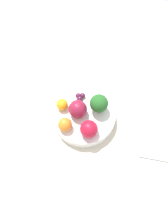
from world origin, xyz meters
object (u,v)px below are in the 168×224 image
(apple_red, at_px, (78,108))
(napkin, at_px, (163,140))
(apple_green, at_px, (89,129))
(orange_front, at_px, (62,104))
(grape_cluster, at_px, (80,97))
(broccoli, at_px, (99,103))
(bowl, at_px, (84,116))
(orange_back, at_px, (65,125))

(apple_red, relative_size, napkin, 0.34)
(apple_green, bearing_deg, orange_front, -133.37)
(grape_cluster, relative_size, napkin, 0.19)
(broccoli, height_order, grape_cluster, broccoli)
(broccoli, height_order, napkin, broccoli)
(broccoli, height_order, apple_red, broccoli)
(bowl, distance_m, broccoli, 0.07)
(orange_front, distance_m, grape_cluster, 0.07)
(apple_red, distance_m, orange_back, 0.06)
(bowl, xyz_separation_m, apple_green, (0.06, 0.02, 0.05))
(grape_cluster, bearing_deg, apple_green, 15.31)
(broccoli, height_order, orange_front, broccoli)
(broccoli, relative_size, grape_cluster, 2.07)
(bowl, relative_size, apple_green, 3.79)
(broccoli, bearing_deg, orange_back, -55.82)
(bowl, bearing_deg, orange_back, -47.50)
(apple_green, height_order, orange_back, apple_green)
(orange_front, bearing_deg, napkin, 75.78)
(bowl, height_order, apple_red, apple_red)
(orange_front, xyz_separation_m, orange_back, (0.07, 0.01, 0.00))
(apple_green, relative_size, napkin, 0.32)
(orange_back, xyz_separation_m, grape_cluster, (-0.10, 0.04, -0.01))
(bowl, relative_size, orange_back, 4.75)
(orange_front, relative_size, napkin, 0.22)
(apple_red, xyz_separation_m, grape_cluster, (-0.05, 0.00, -0.02))
(grape_cluster, bearing_deg, napkin, 66.28)
(grape_cluster, xyz_separation_m, napkin, (0.12, 0.27, -0.04))
(apple_red, height_order, grape_cluster, apple_red)
(orange_back, xyz_separation_m, napkin, (0.01, 0.31, -0.06))
(orange_front, bearing_deg, broccoli, 89.15)
(apple_red, height_order, apple_green, apple_red)
(broccoli, height_order, apple_green, broccoli)
(broccoli, height_order, orange_back, broccoli)
(bowl, bearing_deg, broccoli, 111.22)
(grape_cluster, height_order, napkin, grape_cluster)
(orange_front, bearing_deg, bowl, 74.75)
(bowl, height_order, napkin, bowl)
(broccoli, distance_m, grape_cluster, 0.08)
(broccoli, relative_size, napkin, 0.40)
(napkin, bearing_deg, apple_red, -103.68)
(apple_red, bearing_deg, orange_front, -107.08)
(bowl, height_order, broccoli, broccoli)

